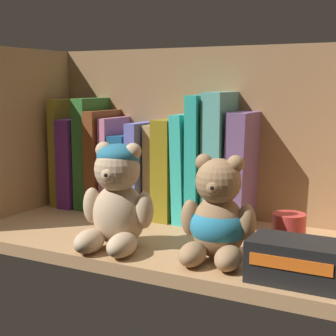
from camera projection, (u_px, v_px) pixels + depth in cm
name	position (u px, v px, depth cm)	size (l,w,h in cm)	color
shelf_board	(178.00, 243.00, 86.07)	(68.03, 31.34, 2.00)	tan
shelf_back_panel	(218.00, 138.00, 97.79)	(70.43, 1.20, 33.39)	olive
shelf_side_panel_left	(15.00, 137.00, 99.58)	(1.60, 33.74, 33.39)	tan
book_0	(72.00, 151.00, 110.02)	(1.83, 12.76, 21.62)	olive
book_1	(83.00, 161.00, 108.93)	(3.27, 14.13, 17.74)	#61277D
book_2	(97.00, 152.00, 106.99)	(2.76, 12.99, 21.92)	#2F6B2E
book_3	(110.00, 159.00, 105.78)	(2.36, 14.66, 19.58)	brown
book_4	(120.00, 163.00, 104.75)	(1.63, 12.90, 18.25)	#BF6D94
book_5	(133.00, 172.00, 103.62)	(3.38, 12.73, 15.10)	#1A5082
book_6	(147.00, 167.00, 101.92)	(2.22, 13.21, 17.52)	#5C60B9
book_7	(161.00, 169.00, 100.59)	(2.73, 9.22, 17.17)	tan
book_8	(177.00, 167.00, 98.85)	(3.45, 14.75, 18.39)	olive
book_9	(193.00, 166.00, 97.27)	(2.12, 14.53, 19.39)	#31BBAA
book_10	(206.00, 158.00, 95.78)	(2.23, 14.08, 22.78)	teal
book_11	(223.00, 157.00, 94.21)	(3.45, 12.50, 23.32)	#53A096
book_12	(244.00, 168.00, 92.67)	(3.46, 10.90, 19.95)	#674975
teddy_bear_larger	(117.00, 198.00, 79.31)	(11.85, 12.18, 16.05)	tan
teddy_bear_smaller	(218.00, 219.00, 74.00)	(11.10, 11.78, 15.01)	#93704C
pillar_candle	(289.00, 234.00, 76.37)	(4.84, 4.84, 6.17)	#C63833
small_product_box	(297.00, 261.00, 65.93)	(11.90, 7.03, 5.40)	black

